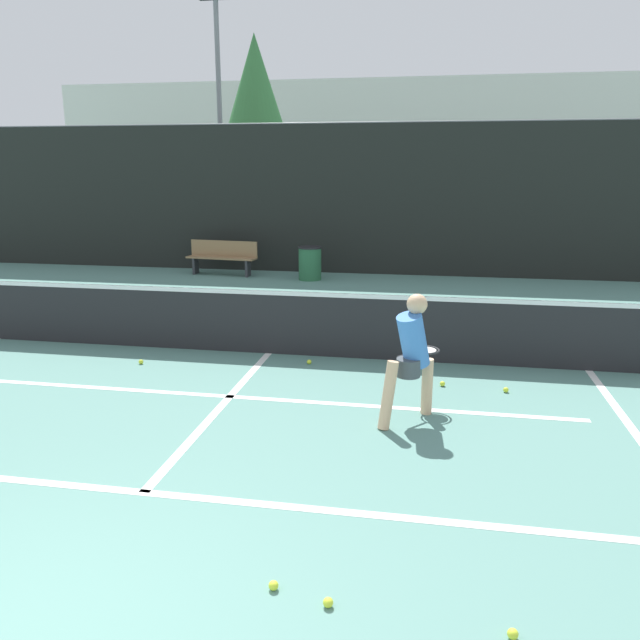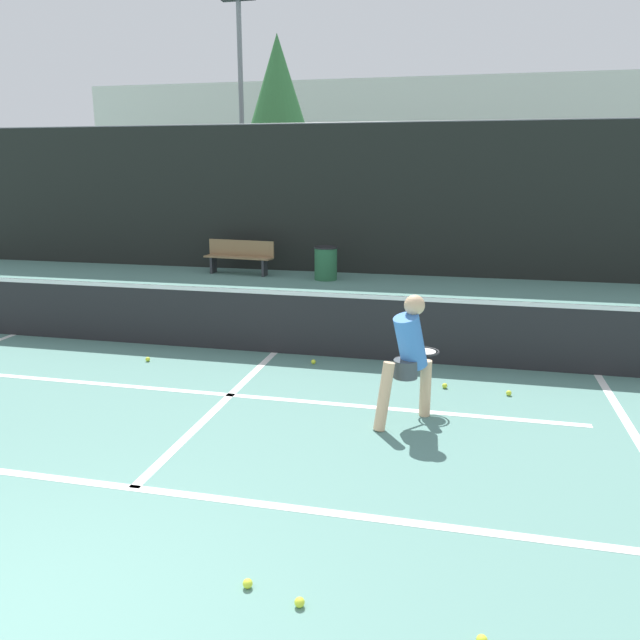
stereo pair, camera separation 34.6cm
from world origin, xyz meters
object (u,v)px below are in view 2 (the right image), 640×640
Objects in this scene: player_practicing at (409,353)px; trash_bin at (326,263)px; courtside_bench at (240,256)px; parked_car at (319,237)px.

trash_bin is (-2.77, 8.31, -0.36)m from player_practicing.
player_practicing is at bearing -52.76° from courtside_bench.
courtside_bench is 3.96m from parked_car.
player_practicing is 0.34× the size of parked_car.
parked_car is (-3.88, 12.38, -0.19)m from player_practicing.
parked_car is at bearing 105.26° from trash_bin.
parked_car is at bearing 78.49° from courtside_bench.
trash_bin is at bearing 58.58° from player_practicing.
player_practicing is 1.74× the size of trash_bin.
player_practicing reaches higher than courtside_bench.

